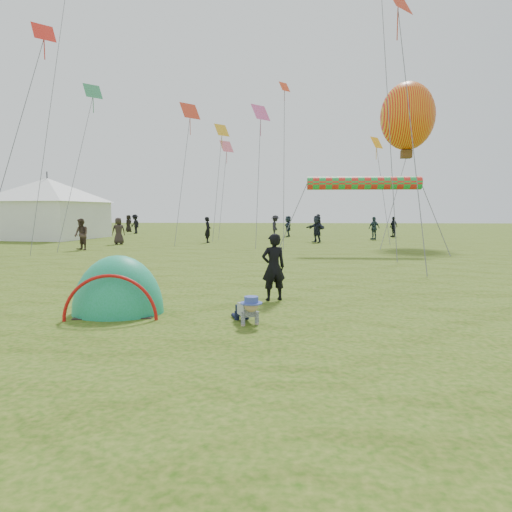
# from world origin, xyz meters

# --- Properties ---
(ground) EXTENTS (140.00, 140.00, 0.00)m
(ground) POSITION_xyz_m (0.00, 0.00, 0.00)
(ground) COLOR #1B4708
(crawling_toddler) EXTENTS (0.75, 0.86, 0.55)m
(crawling_toddler) POSITION_xyz_m (1.18, 0.34, 0.28)
(crawling_toddler) COLOR black
(crawling_toddler) RESTS_ON ground
(popup_tent) EXTENTS (1.99, 1.71, 2.35)m
(popup_tent) POSITION_xyz_m (-1.50, 1.05, 0.00)
(popup_tent) COLOR #14994A
(popup_tent) RESTS_ON ground
(standing_adult) EXTENTS (0.66, 0.54, 1.55)m
(standing_adult) POSITION_xyz_m (1.61, 2.57, 0.77)
(standing_adult) COLOR black
(standing_adult) RESTS_ON ground
(event_marquee) EXTENTS (7.90, 7.90, 4.79)m
(event_marquee) POSITION_xyz_m (-15.67, 25.16, 2.39)
(event_marquee) COLOR white
(event_marquee) RESTS_ON ground
(crowd_person_0) EXTENTS (0.46, 0.65, 1.67)m
(crowd_person_0) POSITION_xyz_m (-3.10, 21.43, 0.84)
(crowd_person_0) COLOR black
(crowd_person_0) RESTS_ON ground
(crowd_person_1) EXTENTS (0.71, 0.87, 1.68)m
(crowd_person_1) POSITION_xyz_m (-16.29, 27.11, 0.84)
(crowd_person_1) COLOR black
(crowd_person_1) RESTS_ON ground
(crowd_person_2) EXTENTS (1.04, 0.83, 1.65)m
(crowd_person_2) POSITION_xyz_m (8.27, 25.28, 0.82)
(crowd_person_2) COLOR #283D46
(crowd_person_2) RESTS_ON ground
(crowd_person_3) EXTENTS (1.11, 1.15, 1.58)m
(crowd_person_3) POSITION_xyz_m (-16.44, 24.01, 0.79)
(crowd_person_3) COLOR black
(crowd_person_3) RESTS_ON ground
(crowd_person_4) EXTENTS (0.77, 0.94, 1.66)m
(crowd_person_4) POSITION_xyz_m (-13.50, 36.30, 0.83)
(crowd_person_4) COLOR black
(crowd_person_4) RESTS_ON ground
(crowd_person_5) EXTENTS (1.45, 1.61, 1.78)m
(crowd_person_5) POSITION_xyz_m (3.98, 22.24, 0.89)
(crowd_person_5) COLOR #1B202C
(crowd_person_5) RESTS_ON ground
(crowd_person_6) EXTENTS (0.72, 0.78, 1.80)m
(crowd_person_6) POSITION_xyz_m (4.70, 30.53, 0.90)
(crowd_person_6) COLOR black
(crowd_person_6) RESTS_ON ground
(crowd_person_8) EXTENTS (0.95, 0.94, 1.61)m
(crowd_person_8) POSITION_xyz_m (10.46, 28.77, 0.81)
(crowd_person_8) COLOR black
(crowd_person_8) RESTS_ON ground
(crowd_person_9) EXTENTS (1.27, 1.23, 1.74)m
(crowd_person_9) POSITION_xyz_m (-11.68, 32.82, 0.87)
(crowd_person_9) COLOR black
(crowd_person_9) RESTS_ON ground
(crowd_person_10) EXTENTS (0.96, 0.87, 1.65)m
(crowd_person_10) POSITION_xyz_m (-8.36, 19.66, 0.83)
(crowd_person_10) COLOR #2E2422
(crowd_person_10) RESTS_ON ground
(crowd_person_11) EXTENTS (0.57, 1.56, 1.66)m
(crowd_person_11) POSITION_xyz_m (2.14, 28.84, 0.83)
(crowd_person_11) COLOR #202D3B
(crowd_person_11) RESTS_ON ground
(crowd_person_13) EXTENTS (1.02, 0.97, 1.67)m
(crowd_person_13) POSITION_xyz_m (-8.78, 15.42, 0.83)
(crowd_person_13) COLOR #44322D
(crowd_person_13) RESTS_ON ground
(crowd_person_14) EXTENTS (0.99, 0.47, 1.64)m
(crowd_person_14) POSITION_xyz_m (-17.64, 37.00, 0.82)
(crowd_person_14) COLOR #1C272E
(crowd_person_14) RESTS_ON ground
(crowd_person_15) EXTENTS (0.76, 1.18, 1.73)m
(crowd_person_15) POSITION_xyz_m (1.16, 26.96, 0.87)
(crowd_person_15) COLOR black
(crowd_person_15) RESTS_ON ground
(balloon_kite) EXTENTS (3.32, 3.32, 4.65)m
(balloon_kite) POSITION_xyz_m (9.45, 21.70, 7.67)
(balloon_kite) COLOR gold
(rainbow_tube_kite) EXTENTS (5.46, 0.64, 0.64)m
(rainbow_tube_kite) POSITION_xyz_m (5.68, 14.78, 3.40)
(rainbow_tube_kite) COLOR red
(diamond_kite_0) EXTENTS (1.35, 1.35, 1.10)m
(diamond_kite_0) POSITION_xyz_m (-4.56, 23.38, 8.78)
(diamond_kite_0) COLOR red
(diamond_kite_2) EXTENTS (1.00, 1.00, 0.81)m
(diamond_kite_2) POSITION_xyz_m (8.27, 25.19, 6.83)
(diamond_kite_2) COLOR #FEB011
(diamond_kite_5) EXTENTS (1.25, 1.25, 1.02)m
(diamond_kite_5) POSITION_xyz_m (0.30, 21.67, 8.26)
(diamond_kite_5) COLOR #E25397
(diamond_kite_6) EXTENTS (0.93, 0.93, 0.76)m
(diamond_kite_6) POSITION_xyz_m (-8.11, 11.17, 9.40)
(diamond_kite_6) COLOR red
(diamond_kite_7) EXTENTS (0.75, 0.75, 0.61)m
(diamond_kite_7) POSITION_xyz_m (1.81, 21.57, 9.78)
(diamond_kite_7) COLOR red
(diamond_kite_8) EXTENTS (1.16, 1.16, 0.94)m
(diamond_kite_8) POSITION_xyz_m (-2.99, 27.60, 8.22)
(diamond_kite_8) COLOR gold
(diamond_kite_9) EXTENTS (1.05, 1.05, 0.86)m
(diamond_kite_9) POSITION_xyz_m (-9.39, 18.96, 9.03)
(diamond_kite_9) COLOR #2D8650
(diamond_kite_11) EXTENTS (1.16, 1.16, 0.94)m
(diamond_kite_11) POSITION_xyz_m (-2.89, 29.78, 7.29)
(diamond_kite_11) COLOR #F36780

